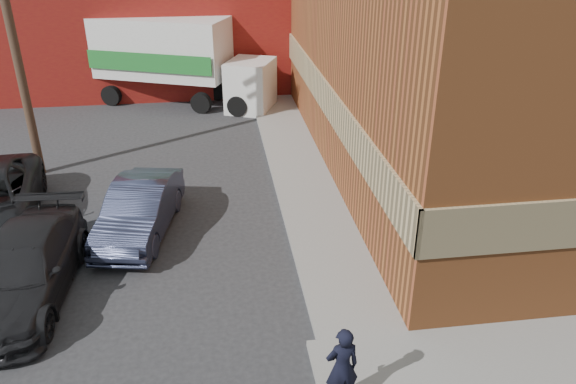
{
  "coord_description": "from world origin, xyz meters",
  "views": [
    {
      "loc": [
        -1.98,
        -8.12,
        7.34
      ],
      "look_at": [
        -0.39,
        3.33,
        1.61
      ],
      "focal_mm": 35.0,
      "sensor_mm": 36.0,
      "label": 1
    }
  ],
  "objects_px": {
    "man": "(342,367)",
    "sedan": "(140,209)",
    "suv_b": "(23,269)",
    "brick_building": "(543,9)",
    "utility_pole": "(9,18)",
    "box_truck": "(177,56)",
    "warehouse": "(122,21)"
  },
  "relations": [
    {
      "from": "suv_b",
      "to": "brick_building",
      "type": "bearing_deg",
      "value": 27.24
    },
    {
      "from": "box_truck",
      "to": "man",
      "type": "bearing_deg",
      "value": -57.08
    },
    {
      "from": "warehouse",
      "to": "suv_b",
      "type": "relative_size",
      "value": 3.46
    },
    {
      "from": "brick_building",
      "to": "suv_b",
      "type": "xyz_separation_m",
      "value": [
        -14.63,
        -6.63,
        -4.0
      ]
    },
    {
      "from": "warehouse",
      "to": "box_truck",
      "type": "xyz_separation_m",
      "value": [
        2.65,
        -4.27,
        -0.74
      ]
    },
    {
      "from": "utility_pole",
      "to": "man",
      "type": "bearing_deg",
      "value": -55.32
    },
    {
      "from": "sedan",
      "to": "suv_b",
      "type": "bearing_deg",
      "value": -121.29
    },
    {
      "from": "utility_pole",
      "to": "man",
      "type": "xyz_separation_m",
      "value": [
        7.3,
        -10.55,
        -3.87
      ]
    },
    {
      "from": "brick_building",
      "to": "man",
      "type": "xyz_separation_m",
      "value": [
        -8.7,
        -10.55,
        -3.8
      ]
    },
    {
      "from": "utility_pole",
      "to": "sedan",
      "type": "height_order",
      "value": "utility_pole"
    },
    {
      "from": "man",
      "to": "brick_building",
      "type": "bearing_deg",
      "value": -135.54
    },
    {
      "from": "brick_building",
      "to": "sedan",
      "type": "xyz_separation_m",
      "value": [
        -12.47,
        -4.23,
        -4.02
      ]
    },
    {
      "from": "sedan",
      "to": "box_truck",
      "type": "bearing_deg",
      "value": 97.35
    },
    {
      "from": "man",
      "to": "sedan",
      "type": "relative_size",
      "value": 0.38
    },
    {
      "from": "brick_building",
      "to": "box_truck",
      "type": "bearing_deg",
      "value": 150.39
    },
    {
      "from": "utility_pole",
      "to": "suv_b",
      "type": "relative_size",
      "value": 1.91
    },
    {
      "from": "box_truck",
      "to": "utility_pole",
      "type": "bearing_deg",
      "value": -99.07
    },
    {
      "from": "warehouse",
      "to": "suv_b",
      "type": "height_order",
      "value": "warehouse"
    },
    {
      "from": "warehouse",
      "to": "sedan",
      "type": "bearing_deg",
      "value": -82.44
    },
    {
      "from": "suv_b",
      "to": "box_truck",
      "type": "xyz_separation_m",
      "value": [
        2.78,
        13.37,
        1.39
      ]
    },
    {
      "from": "sedan",
      "to": "suv_b",
      "type": "distance_m",
      "value": 3.23
    },
    {
      "from": "man",
      "to": "utility_pole",
      "type": "bearing_deg",
      "value": -61.35
    },
    {
      "from": "brick_building",
      "to": "warehouse",
      "type": "distance_m",
      "value": 18.3
    },
    {
      "from": "brick_building",
      "to": "suv_b",
      "type": "relative_size",
      "value": 3.87
    },
    {
      "from": "man",
      "to": "suv_b",
      "type": "distance_m",
      "value": 7.11
    },
    {
      "from": "box_truck",
      "to": "warehouse",
      "type": "bearing_deg",
      "value": 144.37
    },
    {
      "from": "utility_pole",
      "to": "man",
      "type": "height_order",
      "value": "utility_pole"
    },
    {
      "from": "warehouse",
      "to": "utility_pole",
      "type": "bearing_deg",
      "value": -97.77
    },
    {
      "from": "warehouse",
      "to": "box_truck",
      "type": "distance_m",
      "value": 5.08
    },
    {
      "from": "brick_building",
      "to": "sedan",
      "type": "distance_m",
      "value": 13.77
    },
    {
      "from": "brick_building",
      "to": "man",
      "type": "relative_size",
      "value": 12.01
    },
    {
      "from": "man",
      "to": "sedan",
      "type": "height_order",
      "value": "man"
    }
  ]
}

